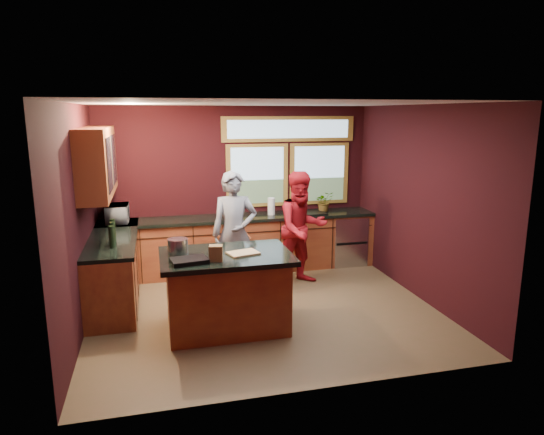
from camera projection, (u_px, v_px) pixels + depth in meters
name	position (u px, v px, depth m)	size (l,w,h in m)	color
floor	(264.00, 309.00, 6.52)	(4.50, 4.50, 0.00)	brown
room_shell	(213.00, 175.00, 6.30)	(4.52, 4.02, 2.71)	black
back_counter	(253.00, 243.00, 8.07)	(4.50, 0.64, 0.93)	maroon
left_counter	(114.00, 268.00, 6.77)	(0.64, 2.30, 0.93)	maroon
island	(227.00, 291.00, 5.86)	(1.55, 1.05, 0.95)	maroon
person_grey	(234.00, 233.00, 6.95)	(0.65, 0.43, 1.79)	slate
person_red	(302.00, 229.00, 7.34)	(0.84, 0.66, 1.74)	#A7131B
microwave	(117.00, 214.00, 7.45)	(0.50, 0.34, 0.28)	#999999
potted_plant	(324.00, 201.00, 8.29)	(0.31, 0.27, 0.34)	#999999
paper_towel	(271.00, 206.00, 8.03)	(0.12, 0.12, 0.28)	silver
cutting_board	(243.00, 253.00, 5.76)	(0.35, 0.25, 0.02)	tan
stock_pot	(178.00, 246.00, 5.75)	(0.24, 0.24, 0.18)	#B9B8BD
paper_bag	(216.00, 253.00, 5.47)	(0.15, 0.12, 0.18)	brown
black_tray	(189.00, 261.00, 5.41)	(0.40, 0.28, 0.05)	black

